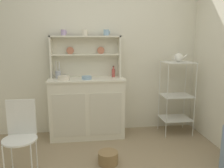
# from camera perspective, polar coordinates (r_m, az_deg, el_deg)

# --- Properties ---
(wall_back) EXTENTS (3.84, 0.05, 2.50)m
(wall_back) POSITION_cam_1_polar(r_m,az_deg,el_deg) (3.72, -3.53, 7.28)
(wall_back) COLOR silver
(wall_back) RESTS_ON ground
(hutch_cabinet) EXTENTS (1.13, 0.45, 0.91)m
(hutch_cabinet) POSITION_cam_1_polar(r_m,az_deg,el_deg) (3.59, -6.11, -5.62)
(hutch_cabinet) COLOR silver
(hutch_cabinet) RESTS_ON ground
(hutch_shelf_unit) EXTENTS (1.06, 0.18, 0.63)m
(hutch_shelf_unit) POSITION_cam_1_polar(r_m,az_deg,el_deg) (3.61, -6.46, 7.60)
(hutch_shelf_unit) COLOR silver
(hutch_shelf_unit) RESTS_ON hutch_cabinet
(bakers_rack) EXTENTS (0.46, 0.38, 1.14)m
(bakers_rack) POSITION_cam_1_polar(r_m,az_deg,el_deg) (3.78, 15.55, -1.75)
(bakers_rack) COLOR silver
(bakers_rack) RESTS_ON ground
(wire_chair) EXTENTS (0.36, 0.36, 0.85)m
(wire_chair) POSITION_cam_1_polar(r_m,az_deg,el_deg) (2.73, -21.47, -10.75)
(wire_chair) COLOR white
(wire_chair) RESTS_ON ground
(floor_basket) EXTENTS (0.24, 0.24, 0.15)m
(floor_basket) POSITION_cam_1_polar(r_m,az_deg,el_deg) (2.96, -0.96, -17.60)
(floor_basket) COLOR #93754C
(floor_basket) RESTS_ON ground
(cup_lilac_0) EXTENTS (0.09, 0.07, 0.09)m
(cup_lilac_0) POSITION_cam_1_polar(r_m,az_deg,el_deg) (3.57, -11.77, 12.23)
(cup_lilac_0) COLOR #B79ECC
(cup_lilac_0) RESTS_ON hutch_shelf_unit
(cup_cream_1) EXTENTS (0.09, 0.07, 0.09)m
(cup_cream_1) POSITION_cam_1_polar(r_m,az_deg,el_deg) (3.56, -6.63, 12.39)
(cup_cream_1) COLOR silver
(cup_cream_1) RESTS_ON hutch_shelf_unit
(cup_sky_2) EXTENTS (0.10, 0.08, 0.09)m
(cup_sky_2) POSITION_cam_1_polar(r_m,az_deg,el_deg) (3.59, -1.39, 12.47)
(cup_sky_2) COLOR #8EB2D1
(cup_sky_2) RESTS_ON hutch_shelf_unit
(bowl_mixing_large) EXTENTS (0.17, 0.17, 0.06)m
(bowl_mixing_large) POSITION_cam_1_polar(r_m,az_deg,el_deg) (3.42, -11.76, 1.47)
(bowl_mixing_large) COLOR silver
(bowl_mixing_large) RESTS_ON hutch_cabinet
(bowl_floral_medium) EXTENTS (0.14, 0.14, 0.05)m
(bowl_floral_medium) POSITION_cam_1_polar(r_m,az_deg,el_deg) (3.42, -6.23, 1.55)
(bowl_floral_medium) COLOR #8EB2D1
(bowl_floral_medium) RESTS_ON hutch_cabinet
(jam_bottle) EXTENTS (0.05, 0.05, 0.17)m
(jam_bottle) POSITION_cam_1_polar(r_m,az_deg,el_deg) (3.60, 0.35, 2.83)
(jam_bottle) COLOR #B74C47
(jam_bottle) RESTS_ON hutch_cabinet
(utensil_jar) EXTENTS (0.08, 0.08, 0.25)m
(utensil_jar) POSITION_cam_1_polar(r_m,az_deg,el_deg) (3.57, -13.03, 2.34)
(utensil_jar) COLOR #B2B7C6
(utensil_jar) RESTS_ON hutch_cabinet
(porcelain_teapot) EXTENTS (0.22, 0.13, 0.16)m
(porcelain_teapot) POSITION_cam_1_polar(r_m,az_deg,el_deg) (3.70, 15.96, 6.28)
(porcelain_teapot) COLOR white
(porcelain_teapot) RESTS_ON bakers_rack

